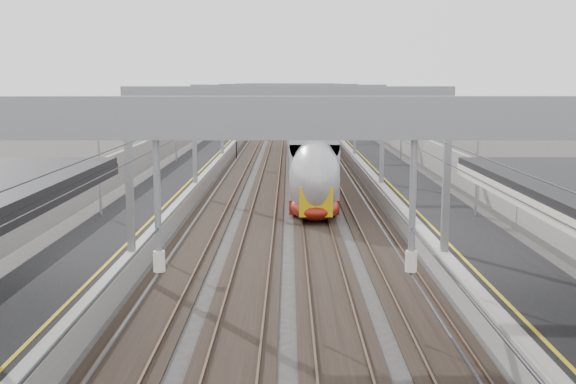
{
  "coord_description": "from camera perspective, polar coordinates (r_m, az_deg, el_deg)",
  "views": [
    {
      "loc": [
        0.05,
        -6.35,
        7.76
      ],
      "look_at": [
        0.0,
        27.21,
        2.64
      ],
      "focal_mm": 45.0,
      "sensor_mm": 36.0,
      "label": 1
    }
  ],
  "objects": [
    {
      "name": "overbridge",
      "position": [
        106.38,
        0.05,
        7.36
      ],
      "size": [
        22.0,
        2.2,
        6.9
      ],
      "color": "gray",
      "rests_on": "ground"
    },
    {
      "name": "platform_left",
      "position": [
        52.48,
        -8.74,
        0.63
      ],
      "size": [
        4.0,
        120.0,
        1.0
      ],
      "primitive_type": "cube",
      "color": "black",
      "rests_on": "ground"
    },
    {
      "name": "overhead_line",
      "position": [
        57.99,
        0.03,
        7.08
      ],
      "size": [
        13.0,
        140.0,
        6.6
      ],
      "color": "gray",
      "rests_on": "platform_left"
    },
    {
      "name": "tracks",
      "position": [
        51.93,
        0.03,
        0.14
      ],
      "size": [
        11.4,
        140.0,
        0.2
      ],
      "color": "black",
      "rests_on": "ground"
    },
    {
      "name": "train",
      "position": [
        62.82,
        1.41,
        3.62
      ],
      "size": [
        2.88,
        52.49,
        4.55
      ],
      "color": "maroon",
      "rests_on": "ground"
    },
    {
      "name": "signal_green",
      "position": [
        72.14,
        -4.1,
        4.41
      ],
      "size": [
        0.32,
        0.32,
        3.48
      ],
      "color": "black",
      "rests_on": "ground"
    },
    {
      "name": "wall_left",
      "position": [
        52.93,
        -12.2,
        1.8
      ],
      "size": [
        0.3,
        120.0,
        3.2
      ],
      "primitive_type": "cube",
      "color": "gray",
      "rests_on": "ground"
    },
    {
      "name": "signal_red_near",
      "position": [
        78.94,
        2.38,
        4.79
      ],
      "size": [
        0.32,
        0.32,
        3.48
      ],
      "color": "black",
      "rests_on": "ground"
    },
    {
      "name": "signal_red_far",
      "position": [
        81.72,
        3.85,
        4.91
      ],
      "size": [
        0.32,
        0.32,
        3.48
      ],
      "color": "black",
      "rests_on": "ground"
    },
    {
      "name": "wall_right",
      "position": [
        52.91,
        12.25,
        1.8
      ],
      "size": [
        0.3,
        120.0,
        3.2
      ],
      "primitive_type": "cube",
      "color": "gray",
      "rests_on": "ground"
    },
    {
      "name": "platform_right",
      "position": [
        52.47,
        8.8,
        0.62
      ],
      "size": [
        4.0,
        120.0,
        1.0
      ],
      "primitive_type": "cube",
      "color": "black",
      "rests_on": "ground"
    }
  ]
}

